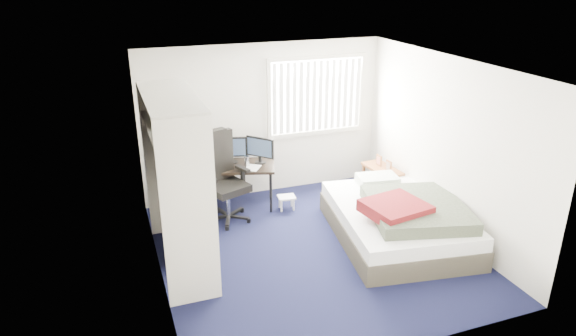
# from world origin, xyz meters

# --- Properties ---
(ground) EXTENTS (4.20, 4.20, 0.00)m
(ground) POSITION_xyz_m (0.00, 0.00, 0.00)
(ground) COLOR black
(ground) RESTS_ON ground
(room_shell) EXTENTS (4.20, 4.20, 4.20)m
(room_shell) POSITION_xyz_m (0.00, 0.00, 1.51)
(room_shell) COLOR silver
(room_shell) RESTS_ON ground
(window_assembly) EXTENTS (1.72, 0.09, 1.32)m
(window_assembly) POSITION_xyz_m (0.90, 2.04, 1.60)
(window_assembly) COLOR white
(window_assembly) RESTS_ON ground
(closet) EXTENTS (0.64, 1.84, 2.22)m
(closet) POSITION_xyz_m (-1.67, 0.27, 1.35)
(closet) COLOR beige
(closet) RESTS_ON ground
(desk) EXTENTS (1.55, 1.05, 1.16)m
(desk) POSITION_xyz_m (-0.69, 1.75, 0.74)
(desk) COLOR black
(desk) RESTS_ON ground
(office_chair) EXTENTS (0.83, 0.83, 1.38)m
(office_chair) POSITION_xyz_m (-0.89, 1.33, 0.53)
(office_chair) COLOR black
(office_chair) RESTS_ON ground
(footstool) EXTENTS (0.29, 0.25, 0.22)m
(footstool) POSITION_xyz_m (0.10, 1.30, 0.17)
(footstool) COLOR white
(footstool) RESTS_ON ground
(nightstand) EXTENTS (0.43, 0.77, 0.69)m
(nightstand) POSITION_xyz_m (1.75, 1.22, 0.45)
(nightstand) COLOR brown
(nightstand) RESTS_ON ground
(bed) EXTENTS (1.97, 2.43, 0.72)m
(bed) POSITION_xyz_m (1.26, -0.13, 0.30)
(bed) COLOR #3C372B
(bed) RESTS_ON ground
(pine_box) EXTENTS (0.40, 0.32, 0.27)m
(pine_box) POSITION_xyz_m (-1.65, 0.27, 0.14)
(pine_box) COLOR #A37C51
(pine_box) RESTS_ON ground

